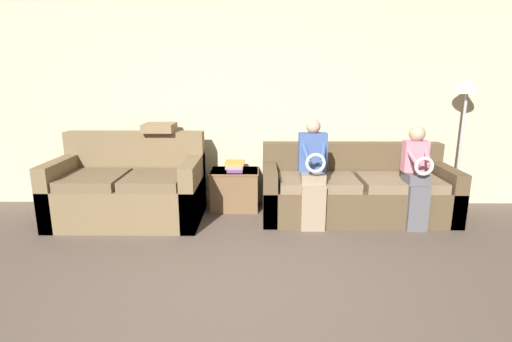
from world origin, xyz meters
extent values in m
plane|color=brown|center=(0.00, 0.00, 0.00)|extent=(14.00, 14.00, 0.00)
cube|color=beige|center=(0.00, 2.74, 1.27)|extent=(7.51, 0.06, 2.55)
cube|color=brown|center=(1.36, 2.20, 0.20)|extent=(2.24, 0.90, 0.40)
cube|color=brown|center=(1.36, 2.55, 0.62)|extent=(2.24, 0.20, 0.44)
cube|color=brown|center=(0.32, 2.20, 0.31)|extent=(0.16, 0.90, 0.62)
cube|color=brown|center=(2.40, 2.20, 0.31)|extent=(0.16, 0.90, 0.62)
cube|color=#7A664C|center=(0.88, 2.10, 0.46)|extent=(0.90, 0.66, 0.11)
cube|color=#7A664C|center=(1.84, 2.10, 0.46)|extent=(0.90, 0.66, 0.11)
cube|color=brown|center=(-1.33, 2.04, 0.23)|extent=(1.68, 0.96, 0.47)
cube|color=brown|center=(-1.33, 2.42, 0.73)|extent=(1.68, 0.20, 0.54)
cube|color=brown|center=(-2.10, 2.04, 0.37)|extent=(0.16, 0.96, 0.73)
cube|color=brown|center=(-0.57, 2.04, 0.37)|extent=(0.16, 0.96, 0.73)
cube|color=brown|center=(-1.68, 1.94, 0.52)|extent=(0.64, 0.72, 0.11)
cube|color=brown|center=(-0.99, 1.94, 0.52)|extent=(0.64, 0.72, 0.11)
cube|color=gray|center=(0.79, 1.75, 0.26)|extent=(0.26, 0.10, 0.51)
cube|color=gray|center=(0.79, 1.89, 0.57)|extent=(0.26, 0.28, 0.11)
cube|color=#3D5693|center=(0.79, 1.96, 0.84)|extent=(0.31, 0.14, 0.43)
sphere|color=tan|center=(0.79, 1.96, 1.13)|extent=(0.16, 0.16, 0.16)
torus|color=silver|center=(0.79, 1.69, 0.77)|extent=(0.22, 0.04, 0.22)
cylinder|color=#3D5693|center=(0.69, 1.82, 0.87)|extent=(0.12, 0.31, 0.24)
cylinder|color=#3D5693|center=(0.88, 1.82, 0.87)|extent=(0.12, 0.31, 0.24)
cube|color=#56565B|center=(1.93, 1.75, 0.26)|extent=(0.22, 0.10, 0.51)
cube|color=#56565B|center=(1.93, 1.89, 0.57)|extent=(0.22, 0.28, 0.11)
cube|color=#D17A8E|center=(1.93, 1.96, 0.80)|extent=(0.26, 0.14, 0.35)
sphere|color=tan|center=(1.93, 1.96, 1.05)|extent=(0.18, 0.18, 0.18)
torus|color=white|center=(1.93, 1.69, 0.74)|extent=(0.20, 0.04, 0.20)
cylinder|color=#D17A8E|center=(1.85, 1.82, 0.82)|extent=(0.10, 0.30, 0.20)
cylinder|color=#D17A8E|center=(2.01, 1.82, 0.82)|extent=(0.10, 0.30, 0.20)
cube|color=brown|center=(-0.12, 2.47, 0.25)|extent=(0.59, 0.43, 0.51)
cube|color=brown|center=(-0.12, 2.47, 0.50)|extent=(0.61, 0.45, 0.02)
cube|color=#7A4284|center=(-0.11, 2.46, 0.53)|extent=(0.19, 0.31, 0.04)
cube|color=gray|center=(-0.11, 2.46, 0.57)|extent=(0.21, 0.31, 0.04)
cube|color=orange|center=(-0.11, 2.48, 0.60)|extent=(0.24, 0.24, 0.03)
cylinder|color=#2D2B28|center=(2.70, 2.51, 0.01)|extent=(0.26, 0.26, 0.02)
cylinder|color=#B7B7BC|center=(2.70, 2.51, 0.74)|extent=(0.03, 0.03, 1.43)
cone|color=silver|center=(2.70, 2.51, 1.55)|extent=(0.27, 0.27, 0.18)
cube|color=#846B4C|center=(-1.02, 2.42, 1.05)|extent=(0.37, 0.37, 0.10)
camera|label=1|loc=(0.20, -2.41, 1.69)|focal=28.00mm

